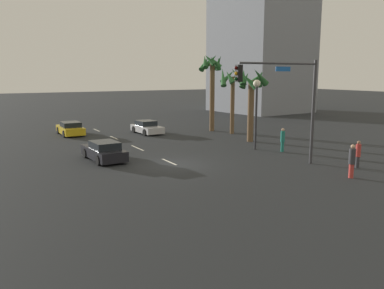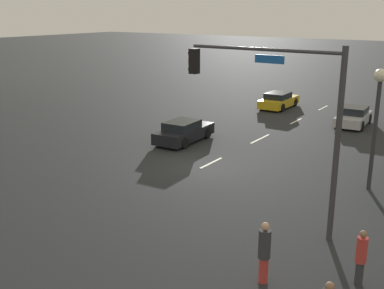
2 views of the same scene
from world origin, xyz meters
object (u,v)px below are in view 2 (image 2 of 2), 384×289
Objects in this scene: car_1 at (353,117)px; traffic_signal at (282,104)px; streetlamp at (378,105)px; pedestrian_1 at (264,251)px; pedestrian_0 at (361,256)px; car_2 at (279,100)px; car_0 at (184,132)px.

traffic_signal is at bearing 6.93° from car_1.
pedestrian_1 is at bearing -3.79° from streetlamp.
streetlamp is (11.83, 4.04, 3.21)m from car_1.
pedestrian_1 is at bearing -58.24° from pedestrian_0.
streetlamp reaches higher than car_2.
car_1 is at bearing -170.85° from pedestrian_1.
car_2 is at bearing -156.99° from pedestrian_1.
pedestrian_0 is at bearing 52.98° from car_0.
car_1 is at bearing -161.15° from streetlamp.
traffic_signal is 1.24× the size of streetlamp.
streetlamp is 3.13× the size of pedestrian_0.
pedestrian_1 is at bearing 23.01° from car_2.
streetlamp reaches higher than car_1.
car_2 is at bearing 177.57° from car_0.
pedestrian_1 is (23.91, 10.15, 0.41)m from car_2.
traffic_signal is 5.64m from pedestrian_0.
car_1 is at bearing -163.77° from pedestrian_0.
traffic_signal is 5.96m from streetlamp.
traffic_signal is at bearing -122.85° from pedestrian_0.
streetlamp is 8.62m from pedestrian_0.
car_1 is at bearing 68.22° from car_2.
car_0 is 0.68× the size of traffic_signal.
streetlamp is at bearing 161.05° from traffic_signal.
traffic_signal is at bearing 51.48° from car_0.
traffic_signal reaches higher than pedestrian_0.
traffic_signal is 3.47× the size of pedestrian_1.
streetlamp is at bearing -167.81° from pedestrian_0.
car_0 is at bearing -136.51° from pedestrian_1.
pedestrian_0 is 0.89× the size of pedestrian_1.
streetlamp is at bearing 80.55° from car_0.
car_0 is 12.62m from traffic_signal.
traffic_signal reaches higher than streetlamp.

